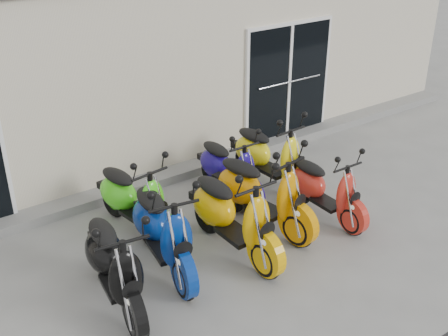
{
  "coord_description": "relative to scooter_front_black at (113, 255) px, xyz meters",
  "views": [
    {
      "loc": [
        -4.3,
        -5.47,
        4.47
      ],
      "look_at": [
        0.0,
        0.6,
        0.75
      ],
      "focal_mm": 45.0,
      "sensor_mm": 36.0,
      "label": 1
    }
  ],
  "objects": [
    {
      "name": "scooter_back_yellow",
      "position": [
        3.38,
        1.27,
        -0.0
      ],
      "size": [
        0.81,
        1.92,
        1.39
      ],
      "primitive_type": null,
      "rotation": [
        0.0,
        0.0,
        0.07
      ],
      "color": "yellow",
      "rests_on": "ground"
    },
    {
      "name": "scooter_front_red",
      "position": [
        3.41,
        0.01,
        -0.08
      ],
      "size": [
        0.63,
        1.68,
        1.24
      ],
      "primitive_type": null,
      "rotation": [
        0.0,
        0.0,
        -0.01
      ],
      "color": "red",
      "rests_on": "ground"
    },
    {
      "name": "scooter_front_black",
      "position": [
        0.0,
        0.0,
        0.0
      ],
      "size": [
        0.94,
        1.96,
        1.39
      ],
      "primitive_type": null,
      "rotation": [
        0.0,
        0.0,
        -0.14
      ],
      "color": "black",
      "rests_on": "ground"
    },
    {
      "name": "front_step",
      "position": [
        2.27,
        2.43,
        -0.62
      ],
      "size": [
        14.0,
        0.4,
        0.15
      ],
      "primitive_type": "cube",
      "color": "gray",
      "rests_on": "ground"
    },
    {
      "name": "building",
      "position": [
        2.27,
        5.61,
        0.9
      ],
      "size": [
        14.0,
        6.0,
        3.2
      ],
      "primitive_type": "cube",
      "color": "beige",
      "rests_on": "ground"
    },
    {
      "name": "scooter_front_blue",
      "position": [
        0.81,
        0.3,
        0.03
      ],
      "size": [
        1.01,
        2.05,
        1.45
      ],
      "primitive_type": null,
      "rotation": [
        0.0,
        0.0,
        -0.16
      ],
      "color": "navy",
      "rests_on": "ground"
    },
    {
      "name": "scooter_front_orange_a",
      "position": [
        1.75,
        0.06,
        0.04
      ],
      "size": [
        0.75,
        2.0,
        1.47
      ],
      "primitive_type": null,
      "rotation": [
        0.0,
        0.0,
        0.01
      ],
      "color": "#EFAB03",
      "rests_on": "ground"
    },
    {
      "name": "scooter_front_orange_b",
      "position": [
        2.46,
        0.34,
        0.04
      ],
      "size": [
        1.0,
        2.07,
        1.47
      ],
      "primitive_type": null,
      "rotation": [
        0.0,
        0.0,
        0.15
      ],
      "color": "orange",
      "rests_on": "ground"
    },
    {
      "name": "door_right",
      "position": [
        4.87,
        2.58,
        0.56
      ],
      "size": [
        2.02,
        0.08,
        2.22
      ],
      "primitive_type": "cube",
      "color": "black",
      "rests_on": "front_step"
    },
    {
      "name": "ground",
      "position": [
        2.27,
        0.41,
        -0.7
      ],
      "size": [
        80.0,
        80.0,
        0.0
      ],
      "primitive_type": "plane",
      "color": "gray",
      "rests_on": "ground"
    },
    {
      "name": "scooter_back_blue",
      "position": [
        2.62,
        1.35,
        -0.07
      ],
      "size": [
        0.63,
        1.71,
        1.26
      ],
      "primitive_type": null,
      "rotation": [
        0.0,
        0.0,
        -0.01
      ],
      "color": "navy",
      "rests_on": "ground"
    },
    {
      "name": "scooter_back_green",
      "position": [
        0.92,
        1.3,
        -0.03
      ],
      "size": [
        0.91,
        1.89,
        1.34
      ],
      "primitive_type": null,
      "rotation": [
        0.0,
        0.0,
        0.14
      ],
      "color": "#48EA1C",
      "rests_on": "ground"
    }
  ]
}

